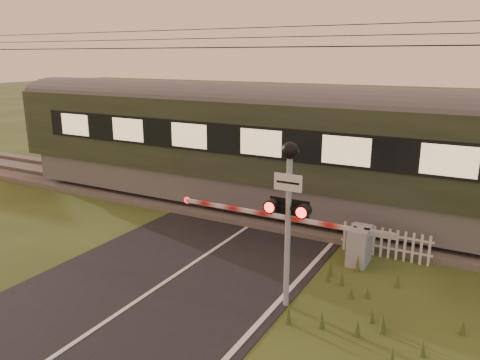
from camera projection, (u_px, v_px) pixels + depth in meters
The scene contains 7 objects.
ground at pixel (149, 294), 10.63m from camera, with size 160.00×160.00×0.00m, color #2E3D17.
road at pixel (143, 298), 10.42m from camera, with size 6.00×140.00×0.03m.
track_bed at pixel (270, 211), 16.12m from camera, with size 140.00×3.40×0.39m.
overhead_wires at pixel (273, 40), 14.66m from camera, with size 120.00×0.62×0.62m.
boom_gate at pixel (347, 241), 12.18m from camera, with size 6.38×0.76×1.02m.
crossing_signal at pixel (289, 196), 9.49m from camera, with size 0.92×0.36×3.60m.
picket_fence at pixel (385, 243), 12.44m from camera, with size 2.41×0.07×0.82m.
Camera 1 is at (6.43, -7.42, 5.25)m, focal length 35.00 mm.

